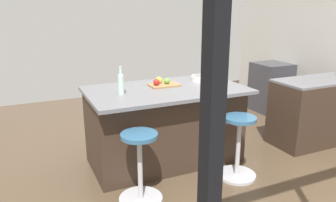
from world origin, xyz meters
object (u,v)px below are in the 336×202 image
object	(u,v)px
kitchen_island	(165,124)
cutting_board	(164,85)
apple_green	(167,81)
apple_red	(156,82)
stool_by_window	(238,149)
stool_middle	(140,170)
water_bottle	(121,84)
fruit_bowl	(201,78)
oven_range	(271,87)
apple_yellow	(159,80)

from	to	relation	value
kitchen_island	cutting_board	size ratio (longest dim) A/B	5.16
apple_green	apple_red	xyz separation A→B (m)	(0.15, 0.01, 0.00)
stool_by_window	apple_green	world-z (taller)	apple_green
stool_middle	apple_red	world-z (taller)	apple_red
apple_green	water_bottle	size ratio (longest dim) A/B	0.23
cutting_board	stool_middle	bearing A→B (deg)	52.36
cutting_board	fruit_bowl	bearing A→B (deg)	-175.02
cutting_board	fruit_bowl	distance (m)	0.55
stool_middle	cutting_board	world-z (taller)	cutting_board
fruit_bowl	apple_red	bearing A→B (deg)	4.80
kitchen_island	fruit_bowl	size ratio (longest dim) A/B	7.29
oven_range	cutting_board	world-z (taller)	cutting_board
oven_range	water_bottle	bearing A→B (deg)	20.41
kitchen_island	apple_green	world-z (taller)	apple_green
kitchen_island	apple_green	size ratio (longest dim) A/B	25.92
fruit_bowl	kitchen_island	bearing A→B (deg)	12.20
kitchen_island	stool_by_window	xyz separation A→B (m)	(-0.58, 0.72, -0.14)
water_bottle	fruit_bowl	distance (m)	1.16
apple_red	apple_yellow	world-z (taller)	apple_yellow
kitchen_island	apple_yellow	distance (m)	0.55
stool_by_window	apple_red	size ratio (longest dim) A/B	9.48
stool_middle	cutting_board	xyz separation A→B (m)	(-0.61, -0.79, 0.62)
stool_by_window	stool_middle	bearing A→B (deg)	0.00
stool_by_window	apple_yellow	world-z (taller)	apple_yellow
apple_yellow	fruit_bowl	distance (m)	0.58
cutting_board	stool_by_window	bearing A→B (deg)	124.97
apple_yellow	fruit_bowl	size ratio (longest dim) A/B	0.32
stool_middle	apple_green	bearing A→B (deg)	-129.14
water_bottle	apple_green	bearing A→B (deg)	-163.76
oven_range	cutting_board	distance (m)	2.84
oven_range	water_bottle	world-z (taller)	water_bottle
stool_middle	fruit_bowl	xyz separation A→B (m)	(-1.16, -0.84, 0.65)
oven_range	fruit_bowl	xyz separation A→B (m)	(2.06, 0.96, 0.55)
apple_yellow	water_bottle	distance (m)	0.61
oven_range	stool_by_window	size ratio (longest dim) A/B	1.23
cutting_board	apple_red	world-z (taller)	apple_red
water_bottle	fruit_bowl	world-z (taller)	water_bottle
stool_middle	cutting_board	size ratio (longest dim) A/B	2.01
apple_green	apple_yellow	bearing A→B (deg)	-40.95
oven_range	stool_by_window	xyz separation A→B (m)	(2.05, 1.81, -0.10)
stool_middle	fruit_bowl	bearing A→B (deg)	-143.98
stool_by_window	apple_red	world-z (taller)	apple_red
stool_by_window	fruit_bowl	world-z (taller)	fruit_bowl
water_bottle	fruit_bowl	size ratio (longest dim) A/B	1.23
apple_yellow	stool_by_window	bearing A→B (deg)	124.31
apple_green	fruit_bowl	distance (m)	0.51
apple_green	kitchen_island	bearing A→B (deg)	50.80
stool_by_window	fruit_bowl	size ratio (longest dim) A/B	2.83
kitchen_island	apple_red	distance (m)	0.54
oven_range	stool_middle	bearing A→B (deg)	29.33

